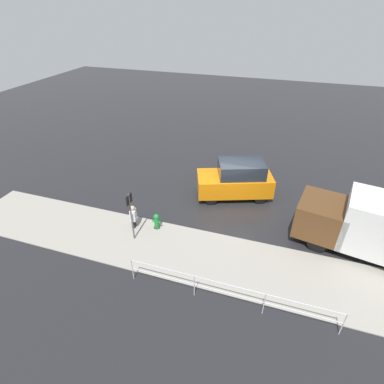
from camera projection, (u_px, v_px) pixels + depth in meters
name	position (u px, v px, depth m)	size (l,w,h in m)	color
ground_plane	(233.00, 204.00, 15.73)	(60.00, 60.00, 0.00)	black
kerb_strip	(213.00, 259.00, 12.37)	(24.00, 3.20, 0.04)	gray
moving_hatchback	(236.00, 180.00, 15.81)	(4.25, 2.94, 2.06)	orange
delivery_truck	(372.00, 226.00, 12.07)	(5.68, 3.08, 2.60)	#513319
fire_hydrant	(157.00, 221.00, 13.86)	(0.42, 0.31, 0.80)	#197A2D
pedestrian	(133.00, 216.00, 13.77)	(0.32, 0.56, 1.22)	silver
metal_railing	(228.00, 290.00, 10.19)	(7.37, 0.04, 1.05)	#B7BABF
sign_post	(131.00, 211.00, 12.59)	(0.07, 0.44, 2.40)	#4C4C51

